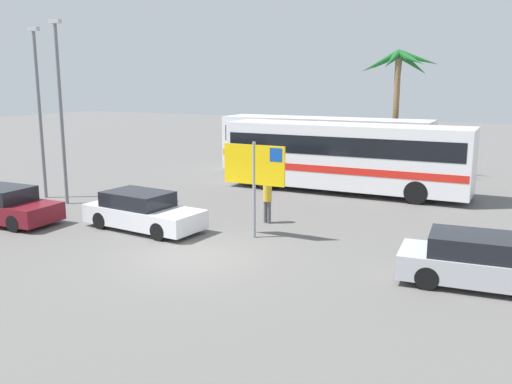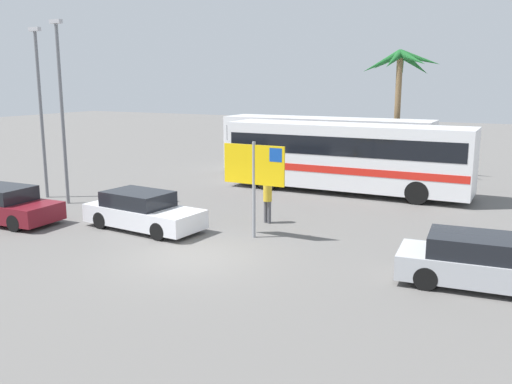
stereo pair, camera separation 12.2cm
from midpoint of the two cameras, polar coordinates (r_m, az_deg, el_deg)
name	(u,v)px [view 1 (the left image)]	position (r m, az deg, el deg)	size (l,w,h in m)	color
ground	(191,258)	(16.44, -6.95, -6.80)	(120.00, 120.00, 0.00)	#605E5B
bus_front_coach	(345,154)	(25.80, 9.11, 3.87)	(11.24, 2.51, 3.17)	white
bus_rear_coach	(324,144)	(29.94, 6.95, 4.97)	(11.24, 2.51, 3.17)	white
ferry_sign	(255,169)	(17.87, -0.26, 2.44)	(2.20, 0.11, 3.20)	gray
car_silver	(480,262)	(15.10, 21.95, -6.71)	(4.19, 2.04, 1.32)	#B7BABF
car_maroon	(6,206)	(22.12, -24.67, -1.32)	(3.98, 1.87, 1.32)	maroon
car_white	(142,211)	(19.67, -11.87, -1.99)	(4.52, 2.14, 1.32)	silver
pedestrian_near_sign	(267,196)	(20.01, 1.02, -0.45)	(0.32, 0.32, 1.69)	#4C4C51
lamp_post_left_side	(61,106)	(24.23, -19.74, 8.35)	(0.56, 0.20, 7.53)	slate
lamp_post_right_side	(39,107)	(25.87, -21.68, 8.17)	(0.56, 0.20, 7.35)	slate
palm_tree_seaside	(399,72)	(30.94, 14.48, 11.98)	(4.05, 4.10, 6.76)	brown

